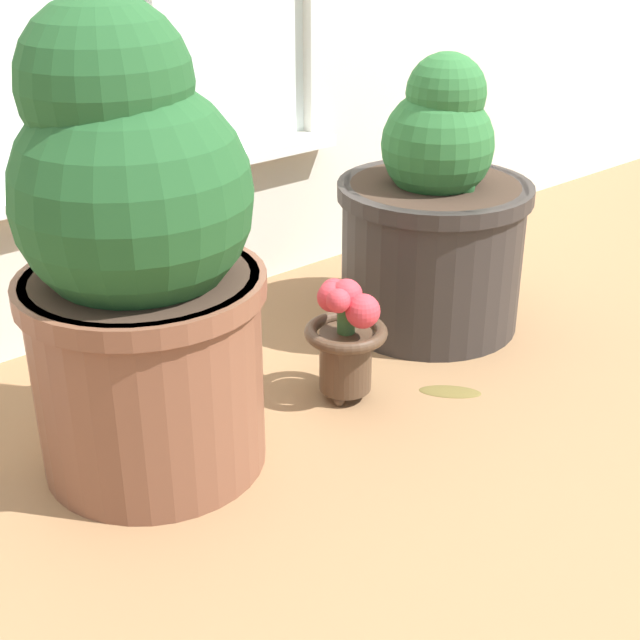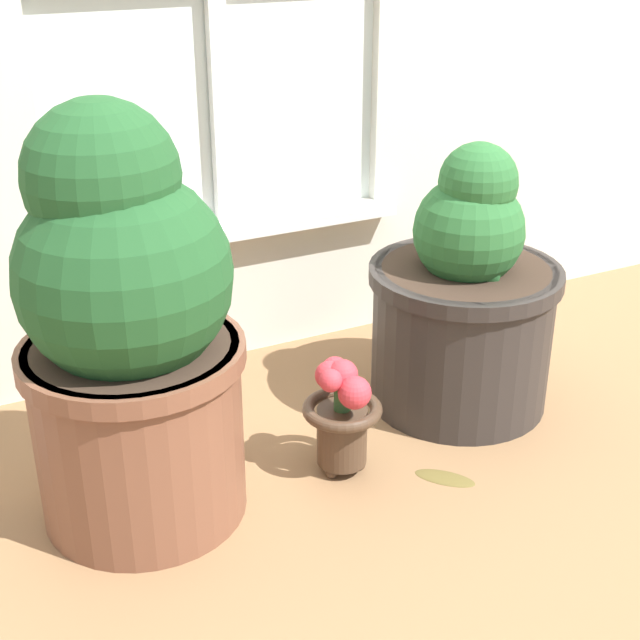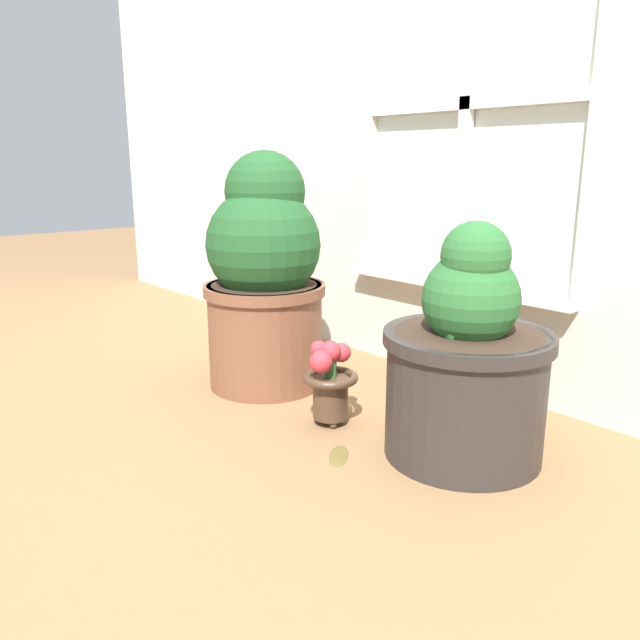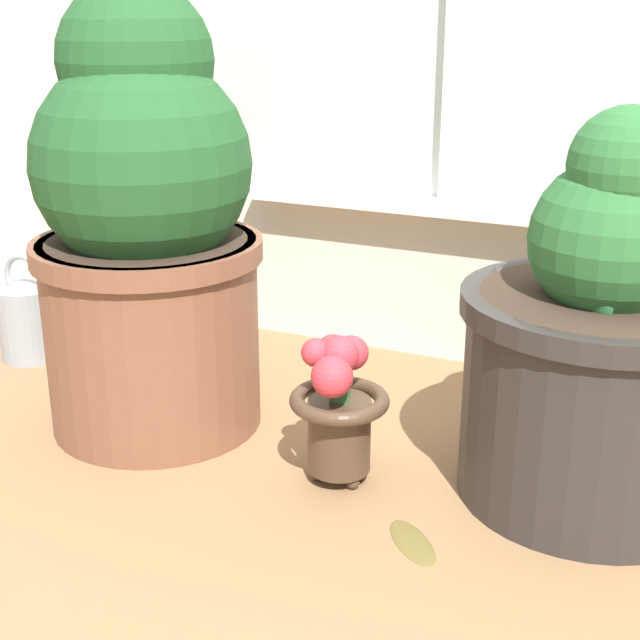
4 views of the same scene
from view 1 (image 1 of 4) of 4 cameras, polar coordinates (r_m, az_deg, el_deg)
ground_plane at (r=1.47m, az=5.38°, el=-7.34°), size 10.00×10.00×0.00m
potted_plant_left at (r=1.28m, az=-11.67°, el=3.79°), size 0.36×0.36×0.69m
potted_plant_right at (r=1.76m, az=7.28°, el=6.30°), size 0.38×0.38×0.54m
flower_vase at (r=1.51m, az=1.64°, el=-0.92°), size 0.14×0.14×0.22m
fallen_leaf at (r=1.59m, az=8.33°, el=-4.45°), size 0.11×0.11×0.01m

